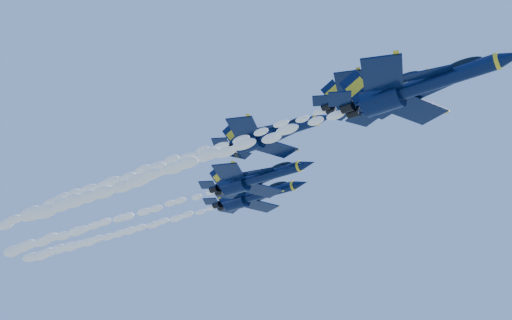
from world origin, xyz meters
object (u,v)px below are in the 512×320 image
Objects in this scene: jet_lead at (417,87)px; jet_fourth at (255,178)px; jet_third at (270,135)px; jet_fifth at (254,196)px; jet_second at (375,92)px.

jet_lead is 39.59m from jet_fourth.
jet_third is 0.92× the size of jet_fifth.
jet_fifth is (-40.74, 29.72, 7.92)m from jet_lead.
jet_second is 0.82× the size of jet_fifth.
jet_fifth is (-7.07, 9.74, 2.08)m from jet_fourth.
jet_fourth is at bearing 134.81° from jet_third.
jet_second is at bearing -14.96° from jet_third.
jet_fifth is (-33.53, 23.13, 2.65)m from jet_second.
jet_second is (-7.22, 6.60, 5.27)m from jet_lead.
jet_lead is at bearing -24.37° from jet_third.
jet_fourth is at bearing -54.03° from jet_fifth.
jet_fourth reaches higher than jet_second.
jet_lead is at bearing -42.43° from jet_second.
jet_second is 29.66m from jet_fourth.
jet_lead is 28.49m from jet_third.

